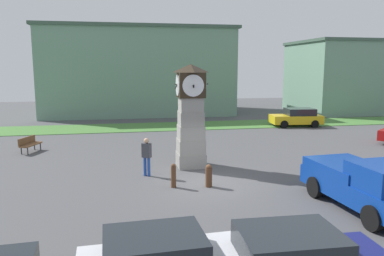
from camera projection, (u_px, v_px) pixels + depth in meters
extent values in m
plane|color=#4C4C4F|center=(207.00, 183.00, 16.12)|extent=(86.82, 86.82, 0.00)
cube|color=gray|center=(191.00, 159.00, 18.82)|extent=(1.36, 1.36, 0.69)
cube|color=gray|center=(191.00, 146.00, 18.71)|extent=(1.30, 1.30, 0.69)
cube|color=gray|center=(191.00, 132.00, 18.60)|extent=(1.23, 1.23, 0.69)
cube|color=gray|center=(191.00, 118.00, 18.49)|extent=(1.17, 1.17, 0.69)
cube|color=gray|center=(191.00, 104.00, 18.38)|extent=(1.10, 1.10, 0.69)
cube|color=#2D2316|center=(191.00, 85.00, 18.23)|extent=(1.26, 1.26, 1.21)
cylinder|color=white|center=(188.00, 84.00, 18.86)|extent=(1.03, 0.04, 1.03)
cube|color=black|center=(188.00, 84.00, 18.89)|extent=(0.06, 0.12, 0.23)
cube|color=black|center=(188.00, 84.00, 18.89)|extent=(0.04, 0.36, 0.21)
cylinder|color=white|center=(193.00, 86.00, 17.60)|extent=(1.03, 0.04, 1.03)
cube|color=black|center=(193.00, 86.00, 17.56)|extent=(0.06, 0.18, 0.20)
cube|color=black|center=(193.00, 86.00, 17.56)|extent=(0.04, 0.39, 0.05)
cylinder|color=white|center=(204.00, 85.00, 18.35)|extent=(0.04, 1.03, 1.03)
cube|color=black|center=(204.00, 85.00, 18.35)|extent=(0.19, 0.06, 0.20)
cube|color=black|center=(204.00, 85.00, 18.35)|extent=(0.38, 0.04, 0.14)
cylinder|color=white|center=(178.00, 85.00, 18.11)|extent=(0.04, 1.03, 1.03)
cube|color=black|center=(177.00, 85.00, 18.10)|extent=(0.21, 0.06, 0.17)
cube|color=black|center=(177.00, 85.00, 18.10)|extent=(0.21, 0.04, 0.37)
pyramid|color=#2D2316|center=(191.00, 68.00, 18.10)|extent=(1.32, 1.32, 0.41)
cylinder|color=brown|center=(174.00, 177.00, 15.46)|extent=(0.22, 0.22, 0.88)
sphere|color=brown|center=(173.00, 166.00, 15.38)|extent=(0.20, 0.20, 0.20)
cylinder|color=brown|center=(209.00, 178.00, 15.54)|extent=(0.28, 0.28, 0.79)
sphere|color=brown|center=(209.00, 167.00, 15.47)|extent=(0.25, 0.25, 0.25)
cube|color=#1E2328|center=(154.00, 246.00, 7.80)|extent=(2.16, 1.67, 0.50)
cube|color=#1E2328|center=(289.00, 244.00, 7.90)|extent=(2.18, 1.71, 0.56)
cube|color=gold|center=(296.00, 119.00, 31.73)|extent=(4.38, 2.36, 0.69)
cube|color=#1E2328|center=(300.00, 112.00, 31.65)|extent=(2.48, 2.01, 0.57)
cylinder|color=black|center=(284.00, 124.00, 30.77)|extent=(0.66, 0.29, 0.64)
cylinder|color=black|center=(277.00, 121.00, 32.57)|extent=(0.66, 0.29, 0.64)
cylinder|color=black|center=(315.00, 124.00, 30.98)|extent=(0.66, 0.29, 0.64)
cylinder|color=black|center=(306.00, 121.00, 32.77)|extent=(0.66, 0.29, 0.64)
cube|color=navy|center=(366.00, 190.00, 13.00)|extent=(2.43, 5.29, 0.70)
cube|color=navy|center=(348.00, 168.00, 13.91)|extent=(2.28, 2.97, 0.36)
cylinder|color=black|center=(373.00, 218.00, 11.32)|extent=(0.33, 0.82, 0.80)
cylinder|color=black|center=(360.00, 183.00, 14.78)|extent=(0.33, 0.82, 0.80)
cylinder|color=black|center=(315.00, 187.00, 14.29)|extent=(0.33, 0.82, 0.80)
cube|color=brown|center=(31.00, 145.00, 21.96)|extent=(1.04, 1.67, 0.08)
cube|color=brown|center=(27.00, 140.00, 21.97)|extent=(0.63, 1.52, 0.40)
cylinder|color=#262628|center=(28.00, 151.00, 21.34)|extent=(0.06, 0.06, 0.45)
cylinder|color=#262628|center=(40.00, 146.00, 22.58)|extent=(0.06, 0.06, 0.45)
cylinder|color=#262628|center=(21.00, 151.00, 21.41)|extent=(0.06, 0.06, 0.45)
cylinder|color=#262628|center=(34.00, 146.00, 22.65)|extent=(0.06, 0.06, 0.45)
cylinder|color=#264CA5|center=(145.00, 166.00, 17.14)|extent=(0.14, 0.14, 0.87)
cylinder|color=#264CA5|center=(149.00, 167.00, 17.07)|extent=(0.14, 0.14, 0.87)
cube|color=#3F3F47|center=(147.00, 150.00, 16.99)|extent=(0.47, 0.42, 0.65)
sphere|color=tan|center=(146.00, 141.00, 16.92)|extent=(0.24, 0.24, 0.24)
cube|color=gray|center=(138.00, 73.00, 41.33)|extent=(19.52, 11.32, 8.80)
cube|color=#405849|center=(137.00, 30.00, 40.61)|extent=(20.10, 11.66, 0.30)
cube|color=gray|center=(345.00, 78.00, 42.23)|extent=(10.85, 9.23, 7.57)
cube|color=#405849|center=(347.00, 42.00, 41.60)|extent=(11.17, 9.51, 0.30)
cube|color=#477A38|center=(124.00, 128.00, 30.94)|extent=(52.09, 4.68, 0.04)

